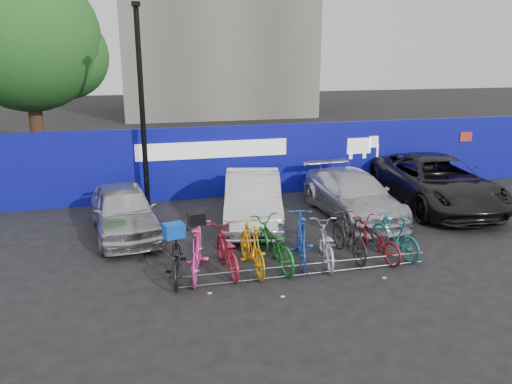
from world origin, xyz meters
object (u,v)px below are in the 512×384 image
object	(u,v)px
bike_3	(252,247)
bike_7	(349,236)
bike_2	(227,250)
bike_5	(301,238)
lamppost	(142,103)
bike_8	(375,239)
car_1	(253,199)
car_3	(436,182)
bike_4	(273,243)
bike_9	(395,235)
bike_rack	(307,269)
car_0	(124,210)
car_2	(353,195)
tree	(34,42)
bike_1	(197,250)
bike_6	(326,244)
bike_0	(175,258)

from	to	relation	value
bike_3	bike_7	distance (m)	2.41
bike_2	bike_5	distance (m)	1.78
lamppost	bike_8	distance (m)	7.96
lamppost	car_1	distance (m)	4.46
car_3	bike_4	bearing A→B (deg)	-146.80
bike_9	bike_rack	bearing A→B (deg)	2.16
bike_7	bike_9	bearing A→B (deg)	171.54
car_0	bike_5	size ratio (longest dim) A/B	2.00
bike_rack	car_2	world-z (taller)	car_2
car_0	bike_2	size ratio (longest dim) A/B	2.11
bike_4	bike_3	bearing A→B (deg)	7.79
tree	car_3	bearing A→B (deg)	-28.09
car_3	bike_8	world-z (taller)	car_3
car_0	bike_4	xyz separation A→B (m)	(3.31, -2.93, -0.13)
car_2	car_3	size ratio (longest dim) A/B	0.80
bike_1	bike_rack	bearing A→B (deg)	177.33
car_3	bike_1	world-z (taller)	car_3
tree	bike_1	world-z (taller)	tree
car_3	bike_3	size ratio (longest dim) A/B	2.99
car_2	bike_8	xyz separation A→B (m)	(-0.79, -3.04, -0.19)
lamppost	car_0	distance (m)	3.56
bike_4	bike_6	size ratio (longest dim) A/B	1.13
tree	car_3	distance (m)	14.78
tree	bike_rack	distance (m)	13.55
car_1	bike_1	xyz separation A→B (m)	(-2.00, -3.13, -0.12)
lamppost	bike_0	distance (m)	6.12
car_2	tree	bearing A→B (deg)	141.79
bike_1	tree	bearing A→B (deg)	-54.02
car_1	bike_4	bearing A→B (deg)	-81.98
bike_rack	bike_7	world-z (taller)	bike_7
bike_8	bike_9	world-z (taller)	bike_9
tree	bike_4	world-z (taller)	tree
bike_5	bike_9	size ratio (longest dim) A/B	1.15
car_0	bike_4	size ratio (longest dim) A/B	1.93
bike_4	car_0	bearing A→B (deg)	-50.42
car_1	bike_5	world-z (taller)	car_1
bike_8	car_1	bearing A→B (deg)	-66.80
car_0	bike_6	xyz separation A→B (m)	(4.53, -3.09, -0.19)
tree	bike_3	xyz separation A→B (m)	(5.67, -10.08, -4.50)
car_1	bike_4	size ratio (longest dim) A/B	2.14
bike_3	bike_6	size ratio (longest dim) A/B	1.04
bike_3	car_0	bearing A→B (deg)	-51.02
lamppost	car_1	size ratio (longest dim) A/B	1.40
car_1	bike_7	distance (m)	3.41
bike_rack	bike_8	world-z (taller)	bike_8
bike_0	bike_6	distance (m)	3.45
car_1	car_3	distance (m)	6.03
car_0	bike_8	world-z (taller)	car_0
tree	car_1	xyz separation A→B (m)	(6.45, -6.91, -4.35)
car_2	bike_2	size ratio (longest dim) A/B	2.43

